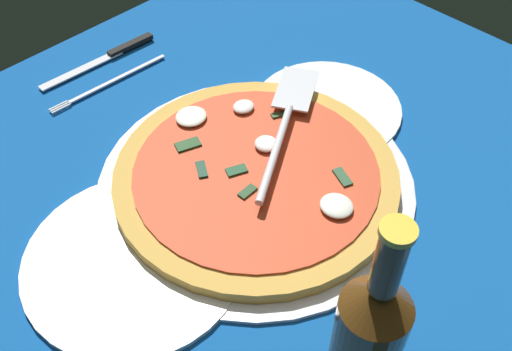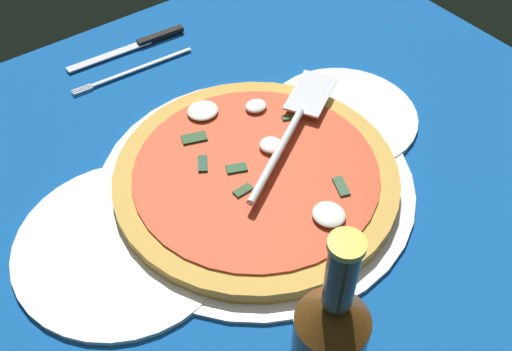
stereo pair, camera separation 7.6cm
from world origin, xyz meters
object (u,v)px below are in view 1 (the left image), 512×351
pizza_server (285,122)px  dinner_plate_right (327,109)px  place_setting_far (109,71)px  dinner_plate_left (135,260)px  pizza (256,175)px  beer_bottle (370,330)px

pizza_server → dinner_plate_right: bearing=-28.5°
pizza_server → place_setting_far: 31.16cm
pizza_server → place_setting_far: pizza_server is taller
place_setting_far → dinner_plate_right: bearing=122.5°
dinner_plate_left → pizza: pizza is taller
dinner_plate_left → place_setting_far: place_setting_far is taller
place_setting_far → pizza_server: bearing=106.5°
dinner_plate_right → beer_bottle: size_ratio=0.90×
dinner_plate_left → beer_bottle: size_ratio=1.09×
pizza → place_setting_far: pizza is taller
dinner_plate_left → place_setting_far: 36.33cm
pizza_server → beer_bottle: (-18.45, -27.41, 4.41)cm
pizza → pizza_server: (7.80, 2.43, 2.38)cm
dinner_plate_right → place_setting_far: 34.09cm
pizza_server → place_setting_far: (-7.27, 30.05, -3.86)cm
pizza → beer_bottle: bearing=-113.1°
dinner_plate_right → pizza_server: size_ratio=0.87×
dinner_plate_right → pizza: 17.62cm
dinner_plate_right → pizza: bearing=-170.7°
pizza → beer_bottle: 27.99cm
dinner_plate_right → beer_bottle: 40.29cm
place_setting_far → beer_bottle: size_ratio=0.93×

